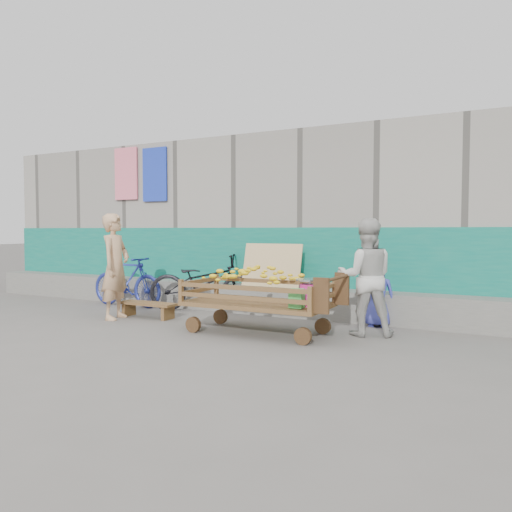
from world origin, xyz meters
The scene contains 9 objects.
ground centered at (0.00, 0.00, 0.00)m, with size 80.00×80.00×0.00m, color #605C57.
building_wall centered at (0.00, 4.05, 1.47)m, with size 12.00×3.50×3.00m.
banana_cart centered at (0.71, 0.86, 0.59)m, with size 2.06×0.94×0.88m.
bench centered at (-1.30, 1.13, 0.18)m, with size 0.96×0.29×0.24m.
vendor_man centered at (-1.67, 0.82, 0.81)m, with size 0.59×0.39×1.61m, color tan.
woman centered at (2.03, 1.42, 0.75)m, with size 0.73×0.57×1.51m, color beige.
child centered at (2.03, 2.05, 0.47)m, with size 0.46×0.30×0.94m, color #3E44B1.
bicycle_dark centered at (-0.88, 2.05, 0.48)m, with size 0.63×1.82×0.96m, color black.
bicycle_blue centered at (-2.38, 1.85, 0.46)m, with size 0.43×1.53×0.92m, color navy.
Camera 1 is at (3.72, -4.91, 1.36)m, focal length 35.00 mm.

